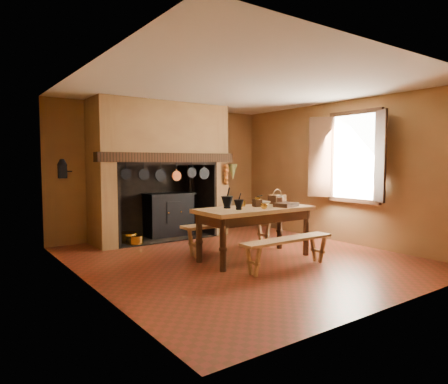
% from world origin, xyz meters
% --- Properties ---
extents(floor, '(5.50, 5.50, 0.00)m').
position_xyz_m(floor, '(0.00, 0.00, 0.00)').
color(floor, maroon).
rests_on(floor, ground).
extents(ceiling, '(5.50, 5.50, 0.00)m').
position_xyz_m(ceiling, '(0.00, 0.00, 2.80)').
color(ceiling, silver).
rests_on(ceiling, back_wall).
extents(back_wall, '(5.00, 0.02, 2.80)m').
position_xyz_m(back_wall, '(0.00, 2.75, 1.40)').
color(back_wall, olive).
rests_on(back_wall, floor).
extents(wall_left, '(0.02, 5.50, 2.80)m').
position_xyz_m(wall_left, '(-2.50, 0.00, 1.40)').
color(wall_left, olive).
rests_on(wall_left, floor).
extents(wall_right, '(0.02, 5.50, 2.80)m').
position_xyz_m(wall_right, '(2.50, 0.00, 1.40)').
color(wall_right, olive).
rests_on(wall_right, floor).
extents(wall_front, '(5.00, 0.02, 2.80)m').
position_xyz_m(wall_front, '(0.00, -2.75, 1.40)').
color(wall_front, olive).
rests_on(wall_front, floor).
extents(chimney_breast, '(2.95, 0.96, 2.80)m').
position_xyz_m(chimney_breast, '(-0.30, 2.31, 1.81)').
color(chimney_breast, olive).
rests_on(chimney_breast, floor).
extents(iron_range, '(1.12, 0.55, 1.60)m').
position_xyz_m(iron_range, '(-0.04, 2.45, 0.48)').
color(iron_range, black).
rests_on(iron_range, floor).
extents(hearth_pans, '(0.51, 0.62, 0.20)m').
position_xyz_m(hearth_pans, '(-1.05, 2.22, 0.09)').
color(hearth_pans, gold).
rests_on(hearth_pans, floor).
extents(hanging_pans, '(1.92, 0.29, 0.27)m').
position_xyz_m(hanging_pans, '(-0.34, 1.81, 1.36)').
color(hanging_pans, black).
rests_on(hanging_pans, chimney_breast).
extents(onion_string, '(0.12, 0.10, 0.46)m').
position_xyz_m(onion_string, '(1.00, 1.79, 1.33)').
color(onion_string, '#A6491E').
rests_on(onion_string, chimney_breast).
extents(herb_bunch, '(0.20, 0.20, 0.35)m').
position_xyz_m(herb_bunch, '(1.18, 1.79, 1.38)').
color(herb_bunch, brown).
rests_on(herb_bunch, chimney_breast).
extents(window, '(0.39, 1.75, 1.76)m').
position_xyz_m(window, '(2.35, -0.40, 1.70)').
color(window, white).
rests_on(window, wall_right).
extents(wall_coffee_mill, '(0.23, 0.16, 0.31)m').
position_xyz_m(wall_coffee_mill, '(-2.42, 1.55, 1.52)').
color(wall_coffee_mill, black).
rests_on(wall_coffee_mill, wall_left).
extents(work_table, '(1.97, 0.88, 0.85)m').
position_xyz_m(work_table, '(0.17, -0.16, 0.72)').
color(work_table, '#AB884E').
rests_on(work_table, floor).
extents(bench_front, '(1.65, 0.29, 0.46)m').
position_xyz_m(bench_front, '(0.17, -0.93, 0.35)').
color(bench_front, '#AB884E').
rests_on(bench_front, floor).
extents(bench_back, '(1.90, 0.33, 0.53)m').
position_xyz_m(bench_back, '(0.17, 0.49, 0.40)').
color(bench_back, '#AB884E').
rests_on(bench_back, floor).
extents(mortar_large, '(0.20, 0.20, 0.34)m').
position_xyz_m(mortar_large, '(-0.26, 0.01, 0.97)').
color(mortar_large, black).
rests_on(mortar_large, work_table).
extents(mortar_small, '(0.16, 0.16, 0.27)m').
position_xyz_m(mortar_small, '(-0.22, -0.25, 0.94)').
color(mortar_small, black).
rests_on(mortar_small, work_table).
extents(coffee_grinder, '(0.18, 0.14, 0.19)m').
position_xyz_m(coffee_grinder, '(0.28, -0.10, 0.93)').
color(coffee_grinder, '#331C10').
rests_on(coffee_grinder, work_table).
extents(brass_mug_a, '(0.09, 0.09, 0.10)m').
position_xyz_m(brass_mug_a, '(-0.21, -0.24, 0.90)').
color(brass_mug_a, gold).
rests_on(brass_mug_a, work_table).
extents(brass_mug_b, '(0.09, 0.09, 0.10)m').
position_xyz_m(brass_mug_b, '(0.12, 0.09, 0.90)').
color(brass_mug_b, gold).
rests_on(brass_mug_b, work_table).
extents(mixing_bowl, '(0.33, 0.33, 0.07)m').
position_xyz_m(mixing_bowl, '(0.47, 0.02, 0.89)').
color(mixing_bowl, beige).
rests_on(mixing_bowl, work_table).
extents(stoneware_crock, '(0.15, 0.15, 0.14)m').
position_xyz_m(stoneware_crock, '(0.71, -0.20, 0.93)').
color(stoneware_crock, brown).
rests_on(stoneware_crock, work_table).
extents(glass_jar, '(0.11, 0.11, 0.16)m').
position_xyz_m(glass_jar, '(0.82, -0.09, 0.93)').
color(glass_jar, beige).
rests_on(glass_jar, work_table).
extents(wicker_basket, '(0.30, 0.23, 0.27)m').
position_xyz_m(wicker_basket, '(0.90, 0.08, 0.94)').
color(wicker_basket, '#503518').
rests_on(wicker_basket, work_table).
extents(wooden_tray, '(0.44, 0.36, 0.07)m').
position_xyz_m(wooden_tray, '(0.68, -0.38, 0.89)').
color(wooden_tray, '#331C10').
rests_on(wooden_tray, work_table).
extents(brass_cup, '(0.11, 0.11, 0.09)m').
position_xyz_m(brass_cup, '(0.15, -0.42, 0.90)').
color(brass_cup, gold).
rests_on(brass_cup, work_table).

